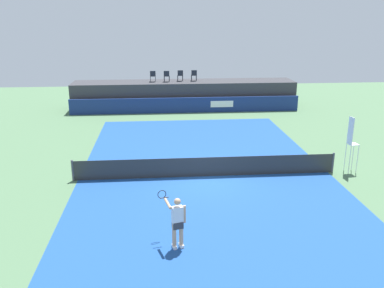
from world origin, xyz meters
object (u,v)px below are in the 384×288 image
object	(u,v)px
spectator_chair_center	(180,75)
net_post_near	(73,170)
umpire_chair	(351,141)
spectator_chair_right	(194,75)
tennis_player	(177,221)
spectator_chair_left	(167,76)
net_post_far	(333,163)
spectator_chair_far_left	(153,76)

from	to	relation	value
spectator_chair_center	net_post_near	world-z (taller)	spectator_chair_center
umpire_chair	net_post_near	size ratio (longest dim) A/B	2.76
spectator_chair_right	tennis_player	distance (m)	21.79
spectator_chair_left	umpire_chair	bearing A→B (deg)	-60.98
spectator_chair_center	net_post_far	world-z (taller)	spectator_chair_center
umpire_chair	tennis_player	size ratio (longest dim) A/B	1.56
net_post_near	net_post_far	distance (m)	12.40
spectator_chair_far_left	spectator_chair_right	xyz separation A→B (m)	(3.35, 0.18, 0.00)
spectator_chair_left	net_post_far	world-z (taller)	spectator_chair_left
net_post_near	tennis_player	bearing A→B (deg)	-53.62
spectator_chair_right	umpire_chair	xyz separation A→B (m)	(6.18, -15.45, -1.11)
tennis_player	net_post_far	bearing A→B (deg)	37.88
tennis_player	net_post_near	bearing A→B (deg)	126.38
spectator_chair_far_left	tennis_player	world-z (taller)	spectator_chair_far_left
spectator_chair_right	net_post_far	size ratio (longest dim) A/B	0.89
umpire_chair	net_post_far	distance (m)	1.34
spectator_chair_far_left	umpire_chair	bearing A→B (deg)	-58.05
spectator_chair_left	tennis_player	bearing A→B (deg)	-90.69
spectator_chair_center	spectator_chair_right	size ratio (longest dim) A/B	1.00
spectator_chair_center	net_post_far	xyz separation A→B (m)	(6.51, -15.43, -2.19)
net_post_near	spectator_chair_left	bearing A→B (deg)	72.52
spectator_chair_far_left	spectator_chair_center	bearing A→B (deg)	4.42
spectator_chair_left	net_post_far	distance (m)	17.11
spectator_chair_far_left	net_post_far	size ratio (longest dim) A/B	0.89
spectator_chair_far_left	net_post_far	distance (m)	17.72
spectator_chair_left	umpire_chair	size ratio (longest dim) A/B	0.32
spectator_chair_left	spectator_chair_center	world-z (taller)	same
spectator_chair_far_left	umpire_chair	size ratio (longest dim) A/B	0.32
spectator_chair_right	net_post_far	bearing A→B (deg)	-70.77
net_post_far	tennis_player	world-z (taller)	tennis_player
spectator_chair_right	umpire_chair	distance (m)	16.68
spectator_chair_right	umpire_chair	bearing A→B (deg)	-68.21
spectator_chair_right	spectator_chair_center	bearing A→B (deg)	-179.64
spectator_chair_far_left	spectator_chair_left	xyz separation A→B (m)	(1.11, -0.10, 0.00)
spectator_chair_far_left	spectator_chair_right	distance (m)	3.35
spectator_chair_center	net_post_far	bearing A→B (deg)	-67.12
spectator_chair_center	tennis_player	distance (m)	21.68
umpire_chair	spectator_chair_left	bearing A→B (deg)	119.02
spectator_chair_far_left	spectator_chair_center	distance (m)	2.23
spectator_chair_center	net_post_far	size ratio (longest dim) A/B	0.89
net_post_far	tennis_player	distance (m)	10.00
spectator_chair_right	spectator_chair_far_left	bearing A→B (deg)	-176.94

